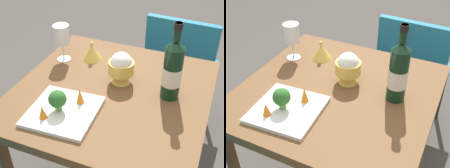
# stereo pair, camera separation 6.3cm
# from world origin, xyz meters

# --- Properties ---
(dining_table) EXTENTS (0.80, 0.80, 0.74)m
(dining_table) POSITION_xyz_m (0.00, 0.00, 0.64)
(dining_table) COLOR brown
(dining_table) RESTS_ON ground_plane
(chair_by_wall) EXTENTS (0.42, 0.42, 0.85)m
(chair_by_wall) POSITION_xyz_m (-0.66, 0.18, 0.53)
(chair_by_wall) COLOR teal
(chair_by_wall) RESTS_ON ground_plane
(wine_bottle) EXTENTS (0.08, 0.08, 0.32)m
(wine_bottle) POSITION_xyz_m (-0.05, 0.23, 0.87)
(wine_bottle) COLOR black
(wine_bottle) RESTS_ON dining_table
(wine_glass) EXTENTS (0.08, 0.08, 0.18)m
(wine_glass) POSITION_xyz_m (-0.15, -0.31, 0.87)
(wine_glass) COLOR white
(wine_glass) RESTS_ON dining_table
(rice_bowl) EXTENTS (0.11, 0.11, 0.14)m
(rice_bowl) POSITION_xyz_m (-0.07, 0.01, 0.82)
(rice_bowl) COLOR gold
(rice_bowl) RESTS_ON dining_table
(rice_bowl_lid) EXTENTS (0.10, 0.10, 0.09)m
(rice_bowl_lid) POSITION_xyz_m (-0.20, -0.19, 0.78)
(rice_bowl_lid) COLOR gold
(rice_bowl_lid) RESTS_ON dining_table
(serving_plate) EXTENTS (0.26, 0.26, 0.02)m
(serving_plate) POSITION_xyz_m (0.21, -0.12, 0.75)
(serving_plate) COLOR white
(serving_plate) RESTS_ON dining_table
(broccoli_floret) EXTENTS (0.07, 0.07, 0.09)m
(broccoli_floret) POSITION_xyz_m (0.21, -0.13, 0.81)
(broccoli_floret) COLOR #729E4C
(broccoli_floret) RESTS_ON serving_plate
(carrot_garnish_left) EXTENTS (0.03, 0.03, 0.06)m
(carrot_garnish_left) POSITION_xyz_m (0.14, -0.08, 0.79)
(carrot_garnish_left) COLOR orange
(carrot_garnish_left) RESTS_ON serving_plate
(carrot_garnish_right) EXTENTS (0.03, 0.03, 0.05)m
(carrot_garnish_right) POSITION_xyz_m (0.27, -0.16, 0.79)
(carrot_garnish_right) COLOR orange
(carrot_garnish_right) RESTS_ON serving_plate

